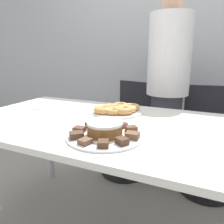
# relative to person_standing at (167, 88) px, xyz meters

# --- Properties ---
(wall_back) EXTENTS (8.00, 0.05, 2.60)m
(wall_back) POSITION_rel_person_standing_xyz_m (-0.11, 0.77, 0.45)
(wall_back) COLOR #B2B7BC
(wall_back) RESTS_ON ground_plane
(table) EXTENTS (1.81, 0.90, 0.75)m
(table) POSITION_rel_person_standing_xyz_m (-0.11, -0.78, -0.17)
(table) COLOR silver
(table) RESTS_ON ground_plane
(person_standing) EXTENTS (0.34, 0.34, 1.61)m
(person_standing) POSITION_rel_person_standing_xyz_m (0.00, 0.00, 0.00)
(person_standing) COLOR #383842
(person_standing) RESTS_ON ground_plane
(office_chair_left) EXTENTS (0.54, 0.54, 0.86)m
(office_chair_left) POSITION_rel_person_standing_xyz_m (-0.35, 0.03, -0.44)
(office_chair_left) COLOR black
(office_chair_left) RESTS_ON ground_plane
(office_chair_right) EXTENTS (0.52, 0.52, 0.86)m
(office_chair_right) POSITION_rel_person_standing_xyz_m (0.36, 0.03, -0.44)
(office_chair_right) COLOR black
(office_chair_right) RESTS_ON ground_plane
(plate_cake) EXTENTS (0.35, 0.35, 0.01)m
(plate_cake) POSITION_rel_person_standing_xyz_m (-0.09, -1.00, -0.09)
(plate_cake) COLOR white
(plate_cake) RESTS_ON table
(plate_donuts) EXTENTS (0.33, 0.33, 0.01)m
(plate_donuts) POSITION_rel_person_standing_xyz_m (-0.21, -0.58, -0.09)
(plate_donuts) COLOR white
(plate_donuts) RESTS_ON table
(frosted_cake) EXTENTS (0.16, 0.16, 0.06)m
(frosted_cake) POSITION_rel_person_standing_xyz_m (-0.09, -1.00, -0.05)
(frosted_cake) COLOR brown
(frosted_cake) RESTS_ON plate_cake
(lamington_0) EXTENTS (0.07, 0.06, 0.03)m
(lamington_0) POSITION_rel_person_standing_xyz_m (-0.20, -0.93, -0.07)
(lamington_0) COLOR #513828
(lamington_0) RESTS_ON plate_cake
(lamington_1) EXTENTS (0.06, 0.05, 0.02)m
(lamington_1) POSITION_rel_person_standing_xyz_m (-0.21, -1.01, -0.07)
(lamington_1) COLOR brown
(lamington_1) RESTS_ON plate_cake
(lamington_2) EXTENTS (0.08, 0.08, 0.03)m
(lamington_2) POSITION_rel_person_standing_xyz_m (-0.18, -1.08, -0.07)
(lamington_2) COLOR #513828
(lamington_2) RESTS_ON plate_cake
(lamington_3) EXTENTS (0.05, 0.06, 0.02)m
(lamington_3) POSITION_rel_person_standing_xyz_m (-0.12, -1.12, -0.07)
(lamington_3) COLOR brown
(lamington_3) RESTS_ON plate_cake
(lamington_4) EXTENTS (0.06, 0.06, 0.02)m
(lamington_4) POSITION_rel_person_standing_xyz_m (-0.04, -1.11, -0.07)
(lamington_4) COLOR #513828
(lamington_4) RESTS_ON plate_cake
(lamington_5) EXTENTS (0.06, 0.06, 0.03)m
(lamington_5) POSITION_rel_person_standing_xyz_m (0.02, -1.06, -0.07)
(lamington_5) COLOR #513828
(lamington_5) RESTS_ON plate_cake
(lamington_6) EXTENTS (0.06, 0.05, 0.03)m
(lamington_6) POSITION_rel_person_standing_xyz_m (0.04, -0.99, -0.07)
(lamington_6) COLOR brown
(lamington_6) RESTS_ON plate_cake
(lamington_7) EXTENTS (0.06, 0.06, 0.03)m
(lamington_7) POSITION_rel_person_standing_xyz_m (0.01, -0.91, -0.07)
(lamington_7) COLOR brown
(lamington_7) RESTS_ON plate_cake
(lamington_8) EXTENTS (0.06, 0.06, 0.02)m
(lamington_8) POSITION_rel_person_standing_xyz_m (-0.06, -0.87, -0.07)
(lamington_8) COLOR brown
(lamington_8) RESTS_ON plate_cake
(lamington_9) EXTENTS (0.07, 0.07, 0.02)m
(lamington_9) POSITION_rel_person_standing_xyz_m (-0.14, -0.88, -0.07)
(lamington_9) COLOR brown
(lamington_9) RESTS_ON plate_cake
(donut_0) EXTENTS (0.12, 0.12, 0.04)m
(donut_0) POSITION_rel_person_standing_xyz_m (-0.21, -0.58, -0.06)
(donut_0) COLOR #C68447
(donut_0) RESTS_ON plate_donuts
(donut_1) EXTENTS (0.13, 0.13, 0.04)m
(donut_1) POSITION_rel_person_standing_xyz_m (-0.15, -0.61, -0.06)
(donut_1) COLOR #D18E4C
(donut_1) RESTS_ON plate_donuts
(donut_2) EXTENTS (0.13, 0.13, 0.03)m
(donut_2) POSITION_rel_person_standing_xyz_m (-0.15, -0.57, -0.07)
(donut_2) COLOR tan
(donut_2) RESTS_ON plate_donuts
(donut_3) EXTENTS (0.12, 0.12, 0.03)m
(donut_3) POSITION_rel_person_standing_xyz_m (-0.14, -0.50, -0.07)
(donut_3) COLOR tan
(donut_3) RESTS_ON plate_donuts
(donut_4) EXTENTS (0.10, 0.10, 0.03)m
(donut_4) POSITION_rel_person_standing_xyz_m (-0.23, -0.48, -0.07)
(donut_4) COLOR #C68447
(donut_4) RESTS_ON plate_donuts
(donut_5) EXTENTS (0.11, 0.11, 0.03)m
(donut_5) POSITION_rel_person_standing_xyz_m (-0.26, -0.54, -0.07)
(donut_5) COLOR #C68447
(donut_5) RESTS_ON plate_donuts
(donut_6) EXTENTS (0.12, 0.12, 0.03)m
(donut_6) POSITION_rel_person_standing_xyz_m (-0.29, -0.59, -0.07)
(donut_6) COLOR #E5AD66
(donut_6) RESTS_ON plate_donuts
(donut_7) EXTENTS (0.13, 0.13, 0.04)m
(donut_7) POSITION_rel_person_standing_xyz_m (-0.26, -0.65, -0.06)
(donut_7) COLOR #D18E4C
(donut_7) RESTS_ON plate_donuts
(donut_8) EXTENTS (0.11, 0.11, 0.03)m
(donut_8) POSITION_rel_person_standing_xyz_m (-0.20, -0.65, -0.07)
(donut_8) COLOR #D18E4C
(donut_8) RESTS_ON plate_donuts
(napkin) EXTENTS (0.16, 0.14, 0.01)m
(napkin) POSITION_rel_person_standing_xyz_m (-0.71, -0.68, -0.09)
(napkin) COLOR white
(napkin) RESTS_ON table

